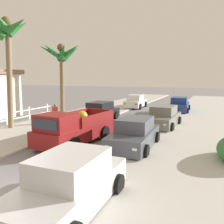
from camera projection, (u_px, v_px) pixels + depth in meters
The scene contains 14 objects.
sidewalk_left at pixel (74, 118), 20.24m from camera, with size 5.25×60.00×0.12m, color beige.
sidewalk_right at pixel (195, 128), 16.33m from camera, with size 5.25×60.00×0.12m, color beige.
curb_left at pixel (86, 119), 19.76m from camera, with size 0.16×60.00×0.10m, color silver.
curb_right at pixel (176, 127), 16.82m from camera, with size 0.16×60.00×0.10m, color silver.
pickup_truck at pixel (74, 129), 12.69m from camera, with size 2.49×5.34×1.80m.
car_left_near at pixel (69, 184), 6.30m from camera, with size 2.09×4.29×1.54m.
car_right_near at pixel (163, 117), 16.89m from camera, with size 2.16×4.32×1.54m.
car_left_mid at pixel (134, 134), 11.86m from camera, with size 2.16×4.32×1.54m.
car_right_mid at pixel (100, 112), 19.48m from camera, with size 2.15×4.32×1.54m.
car_left_far at pixel (136, 102), 27.77m from camera, with size 2.14×4.31×1.54m.
car_right_far at pixel (179, 105), 24.29m from camera, with size 2.16×4.32×1.54m.
palm_tree_left_fore at pixel (61, 57), 22.27m from camera, with size 4.15×3.56×6.70m.
palm_tree_left_mid at pixel (5, 38), 15.52m from camera, with size 3.44×3.32×7.50m.
pedestrian at pixel (55, 113), 17.70m from camera, with size 0.57×0.42×1.59m.
Camera 1 is at (6.09, -4.95, 3.55)m, focal length 37.87 mm.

